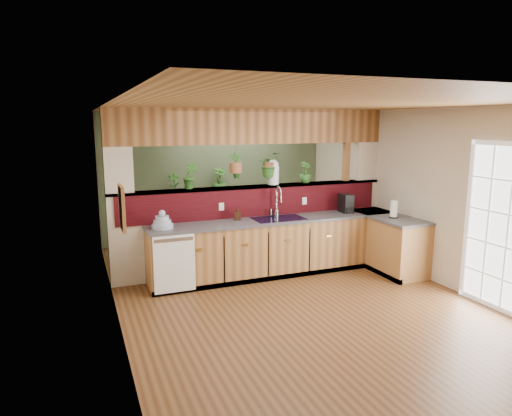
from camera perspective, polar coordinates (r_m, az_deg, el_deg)
name	(u,v)px	position (r m, az deg, el deg)	size (l,w,h in m)	color
ground	(291,296)	(6.49, 4.38, -10.96)	(4.60, 7.00, 0.01)	#543319
ceiling	(294,106)	(6.04, 4.73, 12.65)	(4.60, 7.00, 0.01)	brown
wall_back	(216,177)	(9.36, -5.00, 3.93)	(4.60, 0.02, 2.60)	beige
wall_left	(114,218)	(5.53, -17.37, -1.16)	(0.02, 7.00, 2.60)	beige
wall_right	(428,195)	(7.43, 20.66, 1.56)	(0.02, 7.00, 2.60)	beige
pass_through_partition	(257,198)	(7.38, 0.10, 1.31)	(4.60, 0.21, 2.60)	beige
pass_through_ledge	(255,187)	(7.34, -0.12, 2.68)	(4.60, 0.21, 0.04)	brown
header_beam	(255,126)	(7.27, -0.12, 10.16)	(4.60, 0.15, 0.55)	brown
sage_backwall	(216,177)	(9.35, -4.97, 3.92)	(4.55, 0.02, 2.55)	#4B5D40
countertop	(314,244)	(7.45, 7.27, -4.52)	(4.14, 1.52, 0.90)	brown
dishwasher	(174,264)	(6.48, -10.15, -6.85)	(0.58, 0.03, 0.82)	white
navy_sink	(279,223)	(7.19, 2.84, -1.93)	(0.82, 0.50, 0.18)	black
french_door	(497,229)	(6.57, 27.94, -2.33)	(0.06, 1.02, 2.16)	white
framed_print	(122,208)	(4.70, -16.40, -0.01)	(0.04, 0.35, 0.45)	brown
faucet	(277,200)	(7.28, 2.70, 0.99)	(0.22, 0.22, 0.50)	#B7B7B2
dish_stack	(162,223)	(6.62, -11.63, -1.81)	(0.30, 0.30, 0.27)	#9DADCB
soap_dispenser	(238,214)	(7.04, -2.29, -0.71)	(0.09, 0.09, 0.20)	#3B2415
coffee_maker	(346,204)	(7.78, 11.21, 0.49)	(0.16, 0.28, 0.31)	black
paper_towel	(394,210)	(7.52, 16.85, -0.18)	(0.14, 0.14, 0.29)	black
glass_jar	(273,172)	(7.44, 2.19, 4.51)	(0.18, 0.18, 0.41)	silver
ledge_plant_left	(190,176)	(6.99, -8.25, 4.00)	(0.22, 0.18, 0.40)	#26561E
ledge_plant_right	(305,172)	(7.70, 6.20, 4.46)	(0.20, 0.20, 0.35)	#26561E
hanging_plant_a	(236,157)	(7.18, -2.55, 6.40)	(0.22, 0.19, 0.53)	brown
hanging_plant_b	(269,154)	(7.38, 1.63, 6.76)	(0.45, 0.43, 0.52)	brown
shelving_console	(200,219)	(9.14, -7.01, -1.36)	(1.47, 0.39, 0.98)	black
shelf_plant_a	(174,184)	(8.91, -10.17, 2.94)	(0.24, 0.16, 0.46)	#26561E
shelf_plant_b	(220,181)	(9.13, -4.57, 3.44)	(0.29, 0.29, 0.51)	#26561E
floor_plant	(276,234)	(8.52, 2.56, -3.23)	(0.62, 0.54, 0.69)	#26561E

